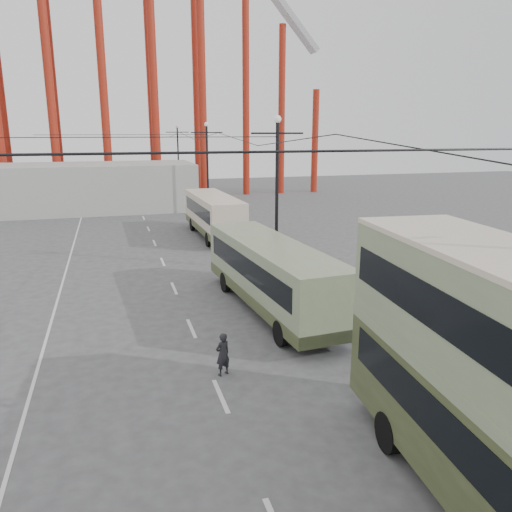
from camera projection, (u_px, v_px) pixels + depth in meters
name	position (u px, v px, depth m)	size (l,w,h in m)	color
ground	(292.00, 467.00, 12.85)	(160.00, 160.00, 0.00)	#49494B
road_markings	(169.00, 271.00, 30.96)	(12.52, 120.00, 0.01)	silver
lamp_post_mid	(277.00, 195.00, 30.00)	(3.20, 0.44, 9.32)	black
lamp_post_far	(208.00, 169.00, 50.49)	(3.20, 0.44, 9.32)	black
lamp_post_distant	(178.00, 158.00, 70.97)	(3.20, 0.44, 9.32)	black
roller_coaster	(111.00, 6.00, 59.59)	(52.95, 5.00, 55.48)	maroon
fairground_shed	(91.00, 187.00, 54.38)	(22.00, 10.00, 5.00)	#A7A6A1
single_decker_green	(271.00, 273.00, 23.69)	(3.60, 11.94, 3.33)	gray
single_decker_cream	(214.00, 214.00, 40.57)	(3.01, 10.91, 3.37)	beige
pedestrian	(223.00, 354.00, 17.55)	(0.57, 0.38, 1.57)	black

